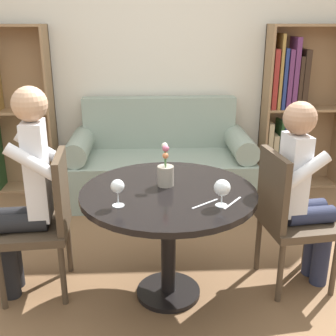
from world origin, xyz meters
The scene contains 14 objects.
ground_plane centered at (0.00, 0.00, 0.00)m, with size 16.00×16.00×0.00m, color brown.
back_wall centered at (0.00, 2.02, 1.35)m, with size 5.20×0.05×2.70m.
round_table centered at (0.00, 0.00, 0.58)m, with size 1.03×1.03×0.71m.
couch centered at (0.00, 1.60, 0.31)m, with size 1.72×0.80×0.92m.
bookshelf_right centered at (1.34, 1.86, 0.74)m, with size 0.80×0.28×1.60m.
chair_left centered at (-0.75, 0.10, 0.49)m, with size 0.45×0.45×0.90m.
chair_right centered at (0.75, 0.09, 0.49)m, with size 0.47×0.47×0.90m.
person_left centered at (-0.84, 0.09, 0.69)m, with size 0.43×0.36×1.30m.
person_right centered at (0.84, 0.11, 0.64)m, with size 0.44×0.37×1.20m.
wine_glass_left centered at (-0.28, -0.20, 0.82)m, with size 0.07×0.07×0.15m.
wine_glass_right centered at (0.27, -0.22, 0.81)m, with size 0.09×0.09×0.15m.
flower_vase centered at (-0.01, 0.08, 0.79)m, with size 0.10×0.10×0.26m.
knife_left_setting centered at (0.19, -0.20, 0.71)m, with size 0.16×0.12×0.00m.
fork_left_setting centered at (0.34, -0.19, 0.71)m, with size 0.13×0.16×0.00m.
Camera 1 is at (-0.11, -2.25, 1.65)m, focal length 45.00 mm.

